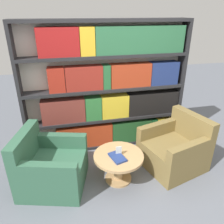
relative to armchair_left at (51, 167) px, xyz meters
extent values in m
plane|color=slate|center=(0.98, -0.47, -0.29)|extent=(14.00, 14.00, 0.00)
cube|color=silver|center=(0.98, 0.98, 0.80)|extent=(2.76, 0.05, 2.19)
cube|color=#262628|center=(-0.37, 0.85, 0.80)|extent=(0.05, 0.30, 2.19)
cube|color=#262628|center=(2.34, 0.85, 0.80)|extent=(0.05, 0.30, 2.19)
cube|color=#262628|center=(0.98, 0.85, -0.27)|extent=(2.66, 0.30, 0.05)
cube|color=#262628|center=(0.98, 0.85, 0.26)|extent=(2.66, 0.30, 0.05)
cube|color=#262628|center=(0.98, 0.85, 0.80)|extent=(2.66, 0.30, 0.05)
cube|color=#262628|center=(0.98, 0.85, 1.35)|extent=(2.66, 0.30, 0.05)
cube|color=#262628|center=(0.98, 0.85, 1.87)|extent=(2.66, 0.30, 0.05)
cube|color=#BD3D1C|center=(0.58, 0.83, -0.04)|extent=(0.98, 0.20, 0.40)
cube|color=#255829|center=(1.45, 0.83, -0.04)|extent=(0.74, 0.20, 0.40)
cube|color=#1A592B|center=(1.88, 0.83, -0.04)|extent=(0.11, 0.20, 0.40)
cube|color=gold|center=(2.08, 0.83, -0.04)|extent=(0.26, 0.20, 0.40)
cube|color=brown|center=(0.25, 0.83, 0.48)|extent=(0.71, 0.20, 0.40)
cube|color=#31793A|center=(0.75, 0.83, 0.48)|extent=(0.27, 0.20, 0.40)
cube|color=gold|center=(1.13, 0.83, 0.48)|extent=(0.47, 0.20, 0.40)
cube|color=black|center=(1.84, 0.83, 0.48)|extent=(0.92, 0.20, 0.40)
cube|color=#A5281A|center=(0.19, 0.83, 1.02)|extent=(0.25, 0.20, 0.39)
cube|color=maroon|center=(0.62, 0.83, 1.02)|extent=(0.59, 0.20, 0.39)
cube|color=#296737|center=(0.98, 0.83, 1.02)|extent=(0.12, 0.20, 0.39)
cube|color=#B1391D|center=(1.40, 0.83, 1.02)|extent=(0.69, 0.20, 0.39)
cube|color=navy|center=(1.99, 0.83, 1.02)|extent=(0.49, 0.20, 0.39)
cube|color=#A61A1A|center=(0.27, 0.83, 1.59)|extent=(0.60, 0.20, 0.42)
cube|color=gold|center=(0.70, 0.83, 1.59)|extent=(0.22, 0.20, 0.42)
cube|color=#2E6C43|center=(1.54, 0.83, 1.59)|extent=(1.45, 0.20, 0.42)
cube|color=#336047|center=(0.04, -0.01, -0.09)|extent=(1.04, 1.01, 0.41)
cube|color=#336047|center=(-0.31, 0.09, 0.33)|extent=(0.35, 0.82, 0.43)
cube|color=#336047|center=(0.01, -0.36, 0.23)|extent=(0.72, 0.31, 0.21)
cube|color=#336047|center=(0.20, 0.30, 0.23)|extent=(0.72, 0.31, 0.21)
cube|color=olive|center=(1.88, -0.01, -0.09)|extent=(1.04, 1.01, 0.41)
cube|color=olive|center=(2.22, 0.09, 0.33)|extent=(0.35, 0.82, 0.43)
cube|color=olive|center=(1.71, 0.30, 0.23)|extent=(0.72, 0.31, 0.21)
cube|color=olive|center=(1.90, -0.36, 0.23)|extent=(0.72, 0.31, 0.21)
cylinder|color=tan|center=(0.96, -0.13, -0.09)|extent=(0.13, 0.13, 0.39)
cylinder|color=tan|center=(0.96, -0.13, -0.28)|extent=(0.39, 0.39, 0.03)
cylinder|color=tan|center=(0.96, -0.13, 0.12)|extent=(0.71, 0.71, 0.04)
cube|color=black|center=(0.96, -0.13, 0.15)|extent=(0.05, 0.06, 0.01)
cube|color=silver|center=(0.96, -0.13, 0.21)|extent=(0.08, 0.01, 0.14)
cube|color=navy|center=(0.92, -0.19, 0.16)|extent=(0.23, 0.30, 0.03)
camera|label=1|loc=(0.29, -2.59, 2.00)|focal=35.00mm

